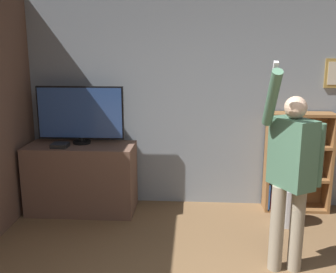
{
  "coord_description": "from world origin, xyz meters",
  "views": [
    {
      "loc": [
        -0.25,
        -1.98,
        2.06
      ],
      "look_at": [
        -0.5,
        1.97,
        1.14
      ],
      "focal_mm": 42.0,
      "sensor_mm": 36.0,
      "label": 1
    }
  ],
  "objects_px": {
    "television": "(80,114)",
    "person": "(291,169)",
    "game_console": "(60,145)",
    "bookshelf": "(291,160)",
    "waste_bin": "(287,206)"
  },
  "relations": [
    {
      "from": "television",
      "to": "person",
      "type": "bearing_deg",
      "value": -30.07
    },
    {
      "from": "television",
      "to": "game_console",
      "type": "height_order",
      "value": "television"
    },
    {
      "from": "game_console",
      "to": "bookshelf",
      "type": "bearing_deg",
      "value": 6.88
    },
    {
      "from": "television",
      "to": "person",
      "type": "relative_size",
      "value": 0.56
    },
    {
      "from": "bookshelf",
      "to": "person",
      "type": "height_order",
      "value": "person"
    },
    {
      "from": "bookshelf",
      "to": "person",
      "type": "bearing_deg",
      "value": -104.24
    },
    {
      "from": "person",
      "to": "waste_bin",
      "type": "relative_size",
      "value": 4.34
    },
    {
      "from": "game_console",
      "to": "bookshelf",
      "type": "xyz_separation_m",
      "value": [
        2.85,
        0.34,
        -0.24
      ]
    },
    {
      "from": "person",
      "to": "television",
      "type": "bearing_deg",
      "value": -150.07
    },
    {
      "from": "person",
      "to": "waste_bin",
      "type": "bearing_deg",
      "value": 136.68
    },
    {
      "from": "television",
      "to": "game_console",
      "type": "bearing_deg",
      "value": -134.41
    },
    {
      "from": "television",
      "to": "waste_bin",
      "type": "bearing_deg",
      "value": -7.39
    },
    {
      "from": "bookshelf",
      "to": "waste_bin",
      "type": "bearing_deg",
      "value": -106.24
    },
    {
      "from": "waste_bin",
      "to": "bookshelf",
      "type": "bearing_deg",
      "value": 73.76
    },
    {
      "from": "waste_bin",
      "to": "television",
      "type": "bearing_deg",
      "value": 172.61
    }
  ]
}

